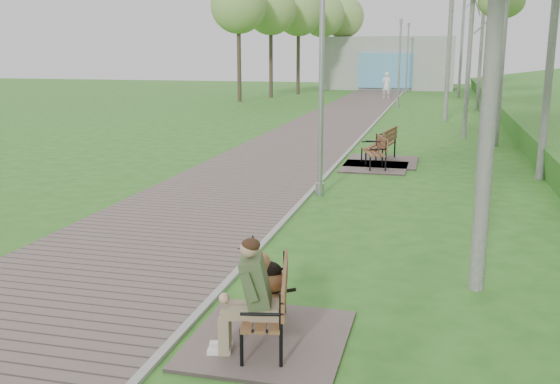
{
  "coord_description": "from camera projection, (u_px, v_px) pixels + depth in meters",
  "views": [
    {
      "loc": [
        2.54,
        0.29,
        2.96
      ],
      "look_at": [
        0.39,
        8.77,
        0.98
      ],
      "focal_mm": 40.0,
      "sensor_mm": 36.0,
      "label": 1
    }
  ],
  "objects": [
    {
      "name": "building_north",
      "position": [
        388.0,
        63.0,
        49.09
      ],
      "size": [
        10.0,
        5.2,
        4.0
      ],
      "color": "#9E9E99",
      "rests_on": "ground"
    },
    {
      "name": "bench_second",
      "position": [
        373.0,
        161.0,
        16.07
      ],
      "size": [
        1.65,
        1.84,
        1.02
      ],
      "color": "#72615C",
      "rests_on": "ground"
    },
    {
      "name": "lamp_post_second",
      "position": [
        321.0,
        91.0,
        12.58
      ],
      "size": [
        0.18,
        0.18,
        4.61
      ],
      "color": "#989A9F",
      "rests_on": "ground"
    },
    {
      "name": "lamp_post_far",
      "position": [
        407.0,
        61.0,
        44.31
      ],
      "size": [
        0.19,
        0.19,
        4.85
      ],
      "color": "#989A9F",
      "rests_on": "ground"
    },
    {
      "name": "bench_third",
      "position": [
        381.0,
        154.0,
        16.87
      ],
      "size": [
        1.88,
        2.09,
        1.15
      ],
      "color": "#72615C",
      "rests_on": "ground"
    },
    {
      "name": "pedestrian_far",
      "position": [
        374.0,
        77.0,
        47.78
      ],
      "size": [
        1.08,
        0.93,
        1.92
      ],
      "primitive_type": "imported",
      "rotation": [
        0.0,
        0.0,
        3.39
      ],
      "color": "gray",
      "rests_on": "ground"
    },
    {
      "name": "kerb",
      "position": [
        360.0,
        139.0,
        21.3
      ],
      "size": [
        0.1,
        67.0,
        0.05
      ],
      "primitive_type": "cube",
      "color": "#999993",
      "rests_on": "ground"
    },
    {
      "name": "pedestrian_near",
      "position": [
        386.0,
        85.0,
        38.9
      ],
      "size": [
        0.65,
        0.46,
        1.68
      ],
      "primitive_type": "imported",
      "rotation": [
        0.0,
        0.0,
        3.04
      ],
      "color": "white",
      "rests_on": "ground"
    },
    {
      "name": "lamp_post_third",
      "position": [
        399.0,
        67.0,
        32.59
      ],
      "size": [
        0.18,
        0.18,
        4.56
      ],
      "color": "#989A9F",
      "rests_on": "ground"
    },
    {
      "name": "bench_main",
      "position": [
        260.0,
        307.0,
        6.41
      ],
      "size": [
        1.6,
        1.77,
        1.39
      ],
      "color": "#72615C",
      "rests_on": "ground"
    },
    {
      "name": "walkway",
      "position": [
        310.0,
        137.0,
        21.72
      ],
      "size": [
        3.5,
        67.0,
        0.04
      ],
      "primitive_type": "cube",
      "color": "#72615C",
      "rests_on": "ground"
    }
  ]
}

